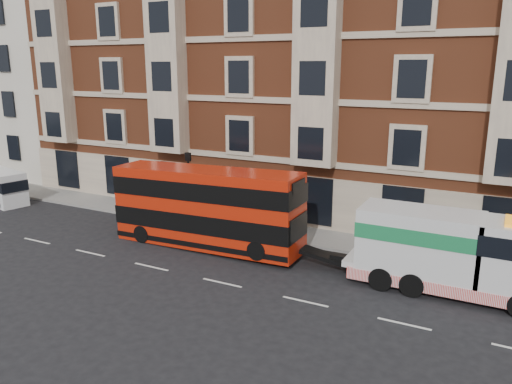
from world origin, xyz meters
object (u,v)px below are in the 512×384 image
(box_van, at_px, (1,187))
(pedestrian, at_px, (129,195))
(double_decker_bus, at_px, (206,206))
(tow_truck, at_px, (448,251))

(box_van, distance_m, pedestrian, 9.68)
(double_decker_bus, distance_m, box_van, 17.80)
(tow_truck, relative_size, box_van, 1.76)
(tow_truck, relative_size, pedestrian, 4.50)
(double_decker_bus, height_order, pedestrian, double_decker_bus)
(double_decker_bus, relative_size, pedestrian, 5.62)
(box_van, height_order, pedestrian, box_van)
(box_van, bearing_deg, double_decker_bus, 10.28)
(box_van, bearing_deg, tow_truck, 11.34)
(double_decker_bus, relative_size, box_van, 2.20)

